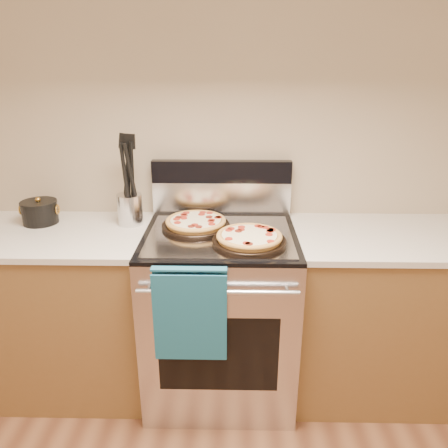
{
  "coord_description": "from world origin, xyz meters",
  "views": [
    {
      "loc": [
        0.06,
        -0.36,
        1.73
      ],
      "look_at": [
        0.02,
        1.55,
        1.01
      ],
      "focal_mm": 35.0,
      "sensor_mm": 36.0,
      "label": 1
    }
  ],
  "objects_px": {
    "utensil_crock": "(130,209)",
    "saucepan": "(40,213)",
    "range_body": "(220,315)",
    "pepperoni_pizza_back": "(196,223)",
    "pepperoni_pizza_front": "(249,238)"
  },
  "relations": [
    {
      "from": "utensil_crock",
      "to": "saucepan",
      "type": "bearing_deg",
      "value": 179.48
    },
    {
      "from": "range_body",
      "to": "pepperoni_pizza_back",
      "type": "distance_m",
      "value": 0.52
    },
    {
      "from": "pepperoni_pizza_back",
      "to": "saucepan",
      "type": "xyz_separation_m",
      "value": [
        -0.84,
        0.09,
        0.02
      ]
    },
    {
      "from": "pepperoni_pizza_front",
      "to": "pepperoni_pizza_back",
      "type": "bearing_deg",
      "value": 143.54
    },
    {
      "from": "utensil_crock",
      "to": "saucepan",
      "type": "distance_m",
      "value": 0.49
    },
    {
      "from": "pepperoni_pizza_back",
      "to": "utensil_crock",
      "type": "relative_size",
      "value": 2.1
    },
    {
      "from": "range_body",
      "to": "pepperoni_pizza_front",
      "type": "bearing_deg",
      "value": -42.09
    },
    {
      "from": "utensil_crock",
      "to": "range_body",
      "type": "bearing_deg",
      "value": -17.98
    },
    {
      "from": "pepperoni_pizza_front",
      "to": "saucepan",
      "type": "relative_size",
      "value": 1.89
    },
    {
      "from": "pepperoni_pizza_back",
      "to": "saucepan",
      "type": "bearing_deg",
      "value": 173.87
    },
    {
      "from": "pepperoni_pizza_back",
      "to": "saucepan",
      "type": "distance_m",
      "value": 0.84
    },
    {
      "from": "pepperoni_pizza_back",
      "to": "utensil_crock",
      "type": "xyz_separation_m",
      "value": [
        -0.35,
        0.09,
        0.04
      ]
    },
    {
      "from": "pepperoni_pizza_back",
      "to": "utensil_crock",
      "type": "distance_m",
      "value": 0.37
    },
    {
      "from": "pepperoni_pizza_front",
      "to": "saucepan",
      "type": "distance_m",
      "value": 1.14
    },
    {
      "from": "pepperoni_pizza_back",
      "to": "saucepan",
      "type": "relative_size",
      "value": 1.88
    }
  ]
}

